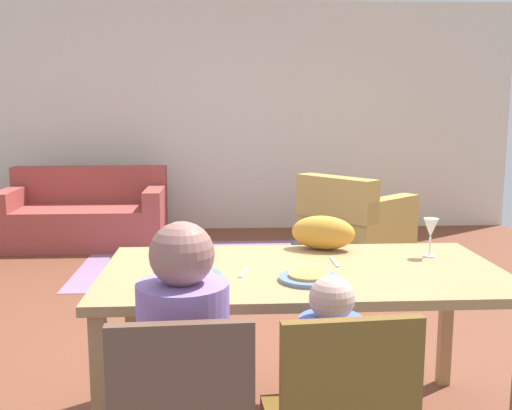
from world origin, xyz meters
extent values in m
cube|color=brown|center=(0.00, 0.45, -0.01)|extent=(6.79, 6.11, 0.02)
cube|color=beige|center=(0.00, 3.56, 1.35)|extent=(6.79, 0.10, 2.70)
cube|color=#A68150|center=(0.23, -1.10, 0.74)|extent=(1.76, 0.92, 0.04)
cube|color=#A68150|center=(-0.59, -1.50, 0.36)|extent=(0.06, 0.06, 0.72)
cube|color=#A68150|center=(-0.59, -0.70, 0.36)|extent=(0.06, 0.06, 0.72)
cube|color=#A68150|center=(1.05, -0.70, 0.36)|extent=(0.06, 0.06, 0.72)
cylinder|color=slate|center=(-0.25, -1.22, 0.77)|extent=(0.25, 0.25, 0.02)
cylinder|color=tan|center=(-0.25, -1.22, 0.78)|extent=(0.17, 0.17, 0.01)
cylinder|color=#587AA3|center=(0.23, -1.28, 0.77)|extent=(0.25, 0.25, 0.02)
cylinder|color=gold|center=(0.23, -1.28, 0.78)|extent=(0.17, 0.17, 0.01)
cylinder|color=silver|center=(0.86, -0.92, 0.76)|extent=(0.06, 0.06, 0.01)
cylinder|color=silver|center=(0.86, -0.92, 0.81)|extent=(0.01, 0.01, 0.09)
cone|color=silver|center=(0.86, -0.92, 0.90)|extent=(0.07, 0.07, 0.09)
cube|color=silver|center=(-0.03, -1.15, 0.76)|extent=(0.05, 0.15, 0.01)
cube|color=silver|center=(0.39, -1.00, 0.76)|extent=(0.02, 0.17, 0.01)
cube|color=brown|center=(-0.25, -2.03, 0.66)|extent=(0.42, 0.06, 0.42)
cylinder|color=#8C6EBC|center=(-0.25, -1.78, 0.68)|extent=(0.30, 0.30, 0.46)
sphere|color=#98675C|center=(-0.25, -1.78, 1.00)|extent=(0.21, 0.21, 0.21)
cube|color=brown|center=(0.24, -2.03, 0.66)|extent=(0.42, 0.07, 0.42)
cylinder|color=#4661BA|center=(0.23, -1.78, 0.62)|extent=(0.22, 0.22, 0.33)
sphere|color=beige|center=(0.23, -1.78, 0.85)|extent=(0.15, 0.15, 0.15)
ellipsoid|color=gold|center=(0.38, -0.74, 0.84)|extent=(0.36, 0.26, 0.17)
cube|color=gray|center=(-0.15, 1.88, 0.00)|extent=(2.60, 1.80, 0.01)
cube|color=#984039|center=(-1.59, 2.68, 0.21)|extent=(1.69, 0.84, 0.42)
cube|color=#984039|center=(-1.59, 3.02, 0.62)|extent=(1.69, 0.20, 0.40)
cube|color=#984039|center=(-2.34, 2.68, 0.52)|extent=(0.18, 0.84, 0.20)
cube|color=#984039|center=(-0.84, 2.68, 0.52)|extent=(0.18, 0.84, 0.20)
cube|color=#AD9045|center=(1.22, 2.08, 0.21)|extent=(1.19, 1.19, 0.42)
cube|color=#AD9045|center=(0.96, 1.86, 0.62)|extent=(0.70, 0.78, 0.40)
cube|color=#AD9045|center=(1.43, 1.82, 0.52)|extent=(0.76, 0.68, 0.20)
cube|color=#AD9045|center=(1.00, 2.34, 0.52)|extent=(0.76, 0.68, 0.20)
cube|color=black|center=(0.67, 1.58, 0.13)|extent=(0.32, 0.16, 0.26)
camera|label=1|loc=(-0.13, -3.62, 1.46)|focal=41.50mm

